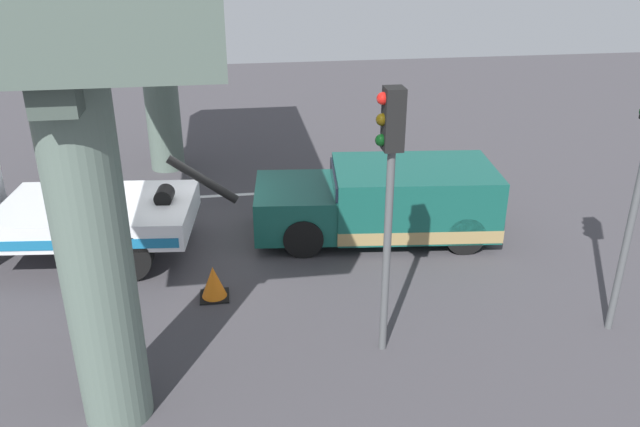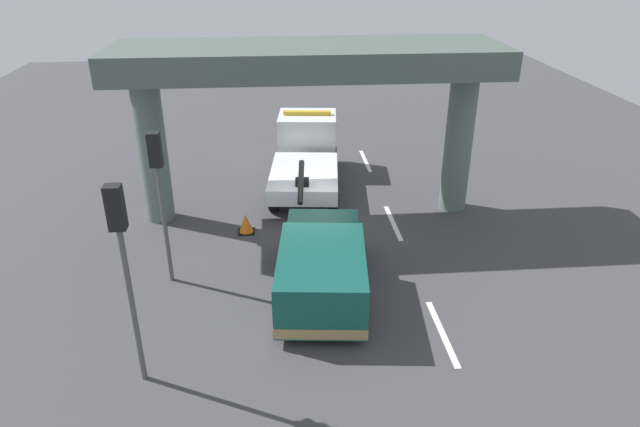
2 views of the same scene
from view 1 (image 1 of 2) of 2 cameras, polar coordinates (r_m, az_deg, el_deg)
name	(u,v)px [view 1 (image 1 of 2)]	position (r m, az deg, el deg)	size (l,w,h in m)	color
ground_plane	(203,248)	(14.20, -10.35, -3.00)	(60.00, 40.00, 0.10)	#423F44
lane_stripe_west	(431,184)	(17.51, 9.82, 2.60)	(2.60, 0.16, 0.01)	silver
lane_stripe_mid	(205,197)	(16.71, -10.18, 1.49)	(2.60, 0.16, 0.01)	silver
tow_truck_white	(0,204)	(14.51, -26.54, 0.76)	(7.34, 2.99, 2.46)	white
towed_van_green	(387,202)	(14.22, 5.94, 1.02)	(5.39, 2.68, 1.58)	#145147
overpass_structure	(125,18)	(12.88, -16.93, 16.24)	(3.60, 12.25, 5.75)	#596B60
traffic_light_far	(390,168)	(9.35, 6.20, 4.05)	(0.39, 0.32, 4.32)	#515456
traffic_cone_orange	(214,283)	(12.12, -9.42, -6.09)	(0.54, 0.54, 0.64)	orange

